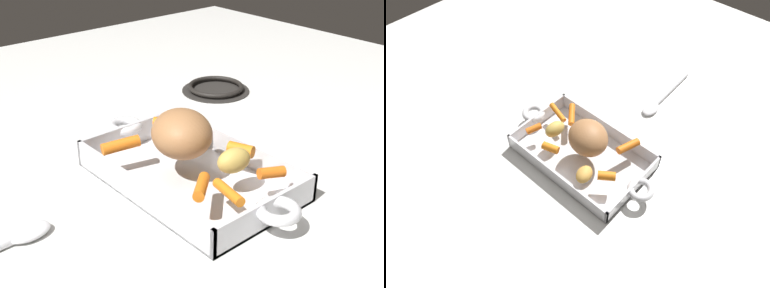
% 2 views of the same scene
% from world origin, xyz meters
% --- Properties ---
extents(ground_plane, '(2.03, 2.03, 0.00)m').
position_xyz_m(ground_plane, '(0.00, 0.00, 0.00)').
color(ground_plane, silver).
extents(roasting_dish, '(0.46, 0.23, 0.05)m').
position_xyz_m(roasting_dish, '(0.00, 0.00, 0.02)').
color(roasting_dish, silver).
rests_on(roasting_dish, ground_plane).
extents(pork_roast, '(0.14, 0.14, 0.08)m').
position_xyz_m(pork_roast, '(0.01, 0.01, 0.09)').
color(pork_roast, '#A56E43').
rests_on(pork_roast, roasting_dish).
extents(baby_carrot_long, '(0.05, 0.03, 0.02)m').
position_xyz_m(baby_carrot_long, '(-0.05, -0.07, 0.06)').
color(baby_carrot_long, orange).
rests_on(baby_carrot_long, roasting_dish).
extents(baby_carrot_southeast, '(0.04, 0.07, 0.02)m').
position_xyz_m(baby_carrot_southeast, '(0.10, 0.07, 0.06)').
color(baby_carrot_southeast, orange).
rests_on(baby_carrot_southeast, roasting_dish).
extents(baby_carrot_southwest, '(0.06, 0.07, 0.02)m').
position_xyz_m(baby_carrot_southwest, '(-0.09, 0.06, 0.06)').
color(baby_carrot_southwest, orange).
rests_on(baby_carrot_southwest, roasting_dish).
extents(baby_carrot_center_left, '(0.07, 0.03, 0.02)m').
position_xyz_m(baby_carrot_center_left, '(-0.13, 0.04, 0.06)').
color(baby_carrot_center_left, orange).
rests_on(baby_carrot_center_left, roasting_dish).
extents(baby_carrot_northwest, '(0.05, 0.05, 0.02)m').
position_xyz_m(baby_carrot_northwest, '(0.11, -0.04, 0.06)').
color(baby_carrot_northwest, orange).
rests_on(baby_carrot_northwest, roasting_dish).
extents(baby_carrot_northeast, '(0.03, 0.05, 0.02)m').
position_xyz_m(baby_carrot_northeast, '(-0.14, -0.05, 0.06)').
color(baby_carrot_northeast, orange).
rests_on(baby_carrot_northeast, roasting_dish).
extents(potato_golden_large, '(0.05, 0.06, 0.04)m').
position_xyz_m(potato_golden_large, '(-0.08, -0.02, 0.07)').
color(potato_golden_large, gold).
rests_on(potato_golden_large, roasting_dish).
extents(potato_golden_small, '(0.05, 0.06, 0.03)m').
position_xyz_m(potato_golden_small, '(0.07, -0.07, 0.06)').
color(potato_golden_small, gold).
rests_on(potato_golden_small, roasting_dish).
extents(stove_burner_rear, '(0.17, 0.17, 0.02)m').
position_xyz_m(stove_burner_rear, '(0.29, -0.33, 0.01)').
color(stove_burner_rear, '#282623').
rests_on(stove_burner_rear, ground_plane).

